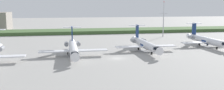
# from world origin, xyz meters

# --- Properties ---
(ground_plane) EXTENTS (500.00, 500.00, 0.00)m
(ground_plane) POSITION_xyz_m (0.00, 30.00, 0.00)
(ground_plane) COLOR #9E9B96
(grass_berm) EXTENTS (320.00, 20.00, 1.93)m
(grass_berm) POSITION_xyz_m (0.00, 79.08, 0.97)
(grass_berm) COLOR #426033
(grass_berm) RESTS_ON ground
(regional_jet_second) EXTENTS (22.81, 31.00, 9.00)m
(regional_jet_second) POSITION_xyz_m (-13.69, 7.92, 2.54)
(regional_jet_second) COLOR white
(regional_jet_second) RESTS_ON ground
(regional_jet_third) EXTENTS (22.81, 31.00, 9.00)m
(regional_jet_third) POSITION_xyz_m (13.20, 12.43, 2.54)
(regional_jet_third) COLOR white
(regional_jet_third) RESTS_ON ground
(regional_jet_fourth) EXTENTS (22.81, 31.00, 9.00)m
(regional_jet_fourth) POSITION_xyz_m (41.75, 17.90, 2.54)
(regional_jet_fourth) COLOR white
(regional_jet_fourth) RESTS_ON ground
(antenna_mast) EXTENTS (4.40, 0.50, 19.08)m
(antenna_mast) POSITION_xyz_m (36.44, 52.15, 7.99)
(antenna_mast) COLOR #B2B2B7
(antenna_mast) RESTS_ON ground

